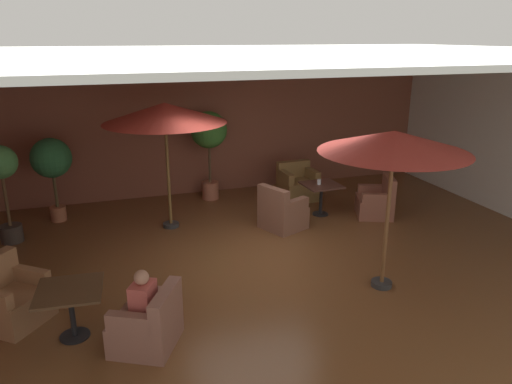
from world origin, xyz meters
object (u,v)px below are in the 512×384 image
Objects in this scene: patio_umbrella_tall_red at (165,113)px; patron_blue_shirt at (143,297)px; patio_umbrella_center_beige at (394,143)px; potted_tree_mid_left at (209,136)px; potted_tree_left_corner at (51,161)px; armchair_front_left_east at (282,213)px; armchair_front_right_east at (148,324)px; armchair_front_left_south at (377,202)px; cafe_table_front_right at (70,299)px; armchair_front_right_north at (10,300)px; cafe_table_front_left at (321,190)px; iced_drink_cup at (319,182)px; armchair_front_left_north at (298,185)px; potted_tree_mid_right at (2,177)px.

patio_umbrella_tall_red reaches higher than patron_blue_shirt.
patron_blue_shirt is at bearing -174.10° from patio_umbrella_center_beige.
potted_tree_mid_left reaches higher than patron_blue_shirt.
patron_blue_shirt is at bearing -103.28° from patio_umbrella_tall_red.
potted_tree_left_corner is at bearing 104.37° from patron_blue_shirt.
armchair_front_right_east is (-2.96, -3.07, -0.04)m from armchair_front_left_east.
patio_umbrella_center_beige is at bearing -43.10° from potted_tree_left_corner.
potted_tree_mid_left is (-3.10, 2.25, 1.19)m from armchair_front_left_south.
cafe_table_front_right is at bearing -84.80° from potted_tree_left_corner.
cafe_table_front_right is 5.77m from potted_tree_mid_left.
cafe_table_front_right is 0.79× the size of armchair_front_right_north.
potted_tree_mid_left is (3.74, 4.24, 1.18)m from armchair_front_right_north.
patio_umbrella_tall_red reaches higher than potted_tree_mid_left.
armchair_front_left_south is (1.10, -0.45, -0.24)m from cafe_table_front_left.
armchair_front_right_north is 9.82× the size of iced_drink_cup.
armchair_front_right_north is 4.24m from patio_umbrella_tall_red.
patio_umbrella_center_beige is at bearing -52.05° from patio_umbrella_tall_red.
cafe_table_front_left is at bearing -87.98° from armchair_front_left_north.
potted_tree_mid_right is (-4.11, -1.30, -0.23)m from potted_tree_mid_left.
potted_tree_mid_left is at bearing 107.19° from patio_umbrella_center_beige.
armchair_front_left_south is at bearing 31.09° from armchair_front_right_east.
armchair_front_left_east is 2.72m from potted_tree_mid_left.
iced_drink_cup is (4.02, 3.53, 0.07)m from patron_blue_shirt.
armchair_front_left_south is at bearing 0.72° from armchair_front_left_east.
patron_blue_shirt reaches higher than cafe_table_front_right.
patio_umbrella_tall_red reaches higher than cafe_table_front_right.
patio_umbrella_tall_red reaches higher than armchair_front_right_north.
armchair_front_right_north is at bearing 146.72° from patron_blue_shirt.
armchair_front_right_east is 1.64× the size of patron_blue_shirt.
patron_blue_shirt is (-3.00, -3.05, 0.34)m from armchair_front_left_east.
cafe_table_front_right is at bearing -117.55° from patio_umbrella_tall_red.
armchair_front_left_east is at bearing 46.03° from armchair_front_right_east.
patio_umbrella_center_beige is (5.27, -0.72, 1.93)m from armchair_front_right_north.
armchair_front_right_north is at bearing -95.85° from potted_tree_left_corner.
armchair_front_right_north is 0.59× the size of potted_tree_mid_right.
patio_umbrella_tall_red is 1.21× the size of potted_tree_mid_left.
potted_tree_mid_right is at bearing 108.27° from cafe_table_front_right.
armchair_front_left_north is at bearing 84.37° from patio_umbrella_center_beige.
potted_tree_mid_left is (2.94, 4.87, 0.96)m from cafe_table_front_right.
patron_blue_shirt is at bearing -130.65° from armchair_front_left_north.
potted_tree_left_corner is 5.50m from iced_drink_cup.
armchair_front_right_east is 0.59× the size of potted_tree_left_corner.
armchair_front_right_east is 5.85m from potted_tree_mid_left.
cafe_table_front_right is 0.41× the size of potted_tree_mid_left.
potted_tree_mid_right is at bearing 175.32° from iced_drink_cup.
patio_umbrella_tall_red is 1.43× the size of potted_tree_left_corner.
armchair_front_right_east is at bearing -138.32° from iced_drink_cup.
patio_umbrella_tall_red is at bearing -26.78° from potted_tree_left_corner.
cafe_table_front_left is 3.61m from patio_umbrella_center_beige.
armchair_front_right_north is 2.01m from patron_blue_shirt.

